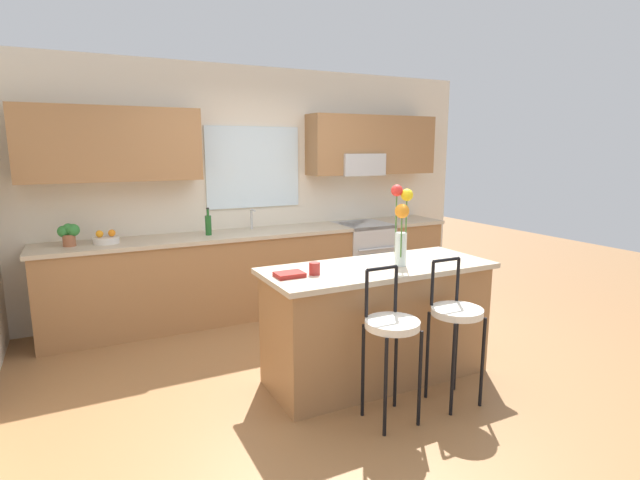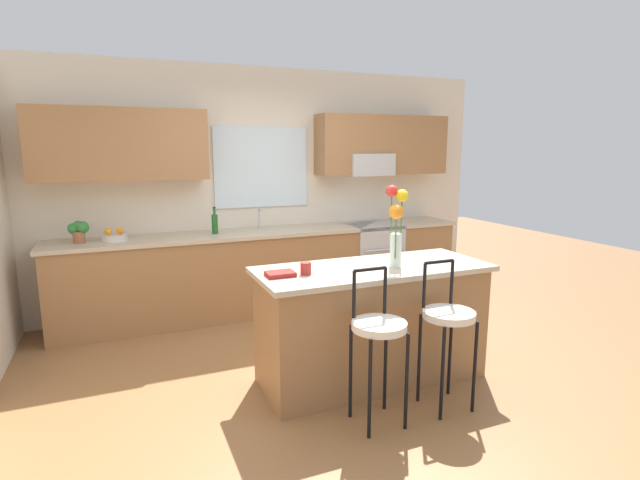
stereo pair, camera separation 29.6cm
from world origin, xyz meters
The scene contains 14 objects.
ground_plane centered at (0.00, 0.00, 0.00)m, with size 14.00×14.00×0.00m, color olive.
back_wall_assembly centered at (0.02, 1.99, 1.50)m, with size 5.60×0.50×2.70m.
counter_run centered at (0.00, 1.70, 0.47)m, with size 4.56×0.64×0.92m.
sink_faucet centered at (-0.08, 1.84, 1.06)m, with size 0.02×0.13×0.23m.
oven_range centered at (1.26, 1.68, 0.46)m, with size 0.60×0.64×0.92m.
kitchen_island centered at (0.23, -0.23, 0.46)m, with size 1.82×0.74×0.92m.
bar_stool_near centered at (-0.04, -0.81, 0.64)m, with size 0.36×0.36×1.04m.
bar_stool_middle centered at (0.51, -0.81, 0.64)m, with size 0.36×0.36×1.04m.
flower_vase centered at (0.38, -0.31, 1.26)m, with size 0.17×0.18×0.62m.
mug_ceramic centered at (-0.33, -0.25, 0.97)m, with size 0.08×0.08×0.09m, color #A52D28.
cookbook centered at (-0.52, -0.22, 0.94)m, with size 0.20×0.15×0.03m, color maroon.
fruit_bowl_oranges centered at (-1.59, 1.70, 0.96)m, with size 0.24×0.24×0.13m.
bottle_olive_oil centered at (-0.61, 1.70, 1.03)m, with size 0.06×0.06×0.29m.
potted_plant_small centered at (-1.90, 1.70, 1.04)m, with size 0.19×0.13×0.21m.
Camera 2 is at (-1.56, -3.43, 1.82)m, focal length 27.43 mm.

